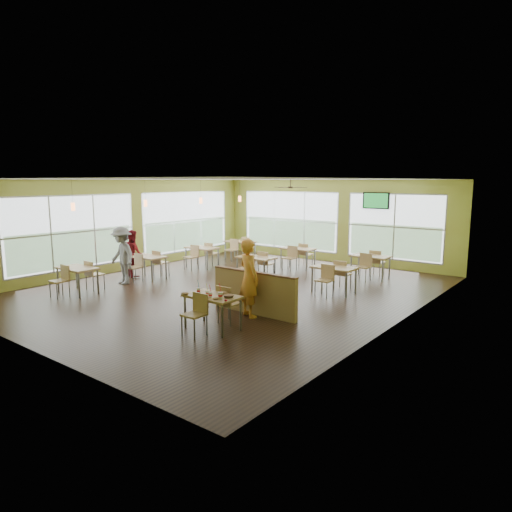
# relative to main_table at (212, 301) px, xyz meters

# --- Properties ---
(room) EXTENTS (12.00, 12.04, 3.20)m
(room) POSITION_rel_main_table_xyz_m (-2.00, 3.00, 0.97)
(room) COLOR black
(room) RESTS_ON ground
(window_bays) EXTENTS (9.24, 10.24, 2.38)m
(window_bays) POSITION_rel_main_table_xyz_m (-4.65, 6.08, 0.85)
(window_bays) COLOR white
(window_bays) RESTS_ON room
(main_table) EXTENTS (1.22, 1.52, 0.87)m
(main_table) POSITION_rel_main_table_xyz_m (0.00, 0.00, 0.00)
(main_table) COLOR tan
(main_table) RESTS_ON floor
(half_wall_divider) EXTENTS (2.40, 0.14, 1.04)m
(half_wall_divider) POSITION_rel_main_table_xyz_m (0.00, 1.45, -0.11)
(half_wall_divider) COLOR tan
(half_wall_divider) RESTS_ON floor
(dining_tables) EXTENTS (6.92, 8.72, 0.87)m
(dining_tables) POSITION_rel_main_table_xyz_m (-3.05, 4.71, -0.00)
(dining_tables) COLOR tan
(dining_tables) RESTS_ON floor
(pendant_lights) EXTENTS (0.11, 7.31, 0.86)m
(pendant_lights) POSITION_rel_main_table_xyz_m (-5.20, 3.68, 1.82)
(pendant_lights) COLOR #2D2119
(pendant_lights) RESTS_ON ceiling
(ceiling_fan) EXTENTS (1.25, 1.25, 0.29)m
(ceiling_fan) POSITION_rel_main_table_xyz_m (-2.00, 6.00, 2.32)
(ceiling_fan) COLOR #2D2119
(ceiling_fan) RESTS_ON ceiling
(tv_backwall) EXTENTS (1.00, 0.07, 0.60)m
(tv_backwall) POSITION_rel_main_table_xyz_m (-0.20, 8.90, 1.82)
(tv_backwall) COLOR black
(tv_backwall) RESTS_ON wall_back
(man_plaid) EXTENTS (0.79, 0.67, 1.84)m
(man_plaid) POSITION_rel_main_table_xyz_m (0.02, 1.23, 0.29)
(man_plaid) COLOR #DA4918
(man_plaid) RESTS_ON floor
(patron_maroon) EXTENTS (0.90, 0.79, 1.56)m
(patron_maroon) POSITION_rel_main_table_xyz_m (-5.88, 2.43, 0.15)
(patron_maroon) COLOR maroon
(patron_maroon) RESTS_ON floor
(patron_grey) EXTENTS (1.24, 0.84, 1.78)m
(patron_grey) POSITION_rel_main_table_xyz_m (-5.21, 1.52, 0.26)
(patron_grey) COLOR slate
(patron_grey) RESTS_ON floor
(cup_blue) EXTENTS (0.09, 0.09, 0.33)m
(cup_blue) POSITION_rel_main_table_xyz_m (-0.33, -0.08, 0.19)
(cup_blue) COLOR white
(cup_blue) RESTS_ON main_table
(cup_yellow) EXTENTS (0.08, 0.08, 0.30)m
(cup_yellow) POSITION_rel_main_table_xyz_m (-0.04, -0.11, 0.18)
(cup_yellow) COLOR white
(cup_yellow) RESTS_ON main_table
(cup_red_near) EXTENTS (0.08, 0.08, 0.30)m
(cup_red_near) POSITION_rel_main_table_xyz_m (0.10, -0.17, 0.18)
(cup_red_near) COLOR white
(cup_red_near) RESTS_ON main_table
(cup_red_far) EXTENTS (0.10, 0.10, 0.36)m
(cup_red_far) POSITION_rel_main_table_xyz_m (0.33, -0.11, 0.19)
(cup_red_far) COLOR white
(cup_red_far) RESTS_ON main_table
(food_basket) EXTENTS (0.23, 0.23, 0.05)m
(food_basket) POSITION_rel_main_table_xyz_m (0.39, 0.08, 0.15)
(food_basket) COLOR black
(food_basket) RESTS_ON main_table
(ketchup_cup) EXTENTS (0.06, 0.06, 0.03)m
(ketchup_cup) POSITION_rel_main_table_xyz_m (0.54, -0.18, 0.13)
(ketchup_cup) COLOR #B10A1A
(ketchup_cup) RESTS_ON main_table
(wrapper_left) EXTENTS (0.21, 0.19, 0.04)m
(wrapper_left) POSITION_rel_main_table_xyz_m (-0.52, -0.30, 0.14)
(wrapper_left) COLOR #A1764D
(wrapper_left) RESTS_ON main_table
(wrapper_mid) EXTENTS (0.28, 0.27, 0.06)m
(wrapper_mid) POSITION_rel_main_table_xyz_m (0.10, 0.22, 0.15)
(wrapper_mid) COLOR #A1764D
(wrapper_mid) RESTS_ON main_table
(wrapper_right) EXTENTS (0.18, 0.17, 0.04)m
(wrapper_right) POSITION_rel_main_table_xyz_m (0.29, -0.21, 0.14)
(wrapper_right) COLOR #A1764D
(wrapper_right) RESTS_ON main_table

